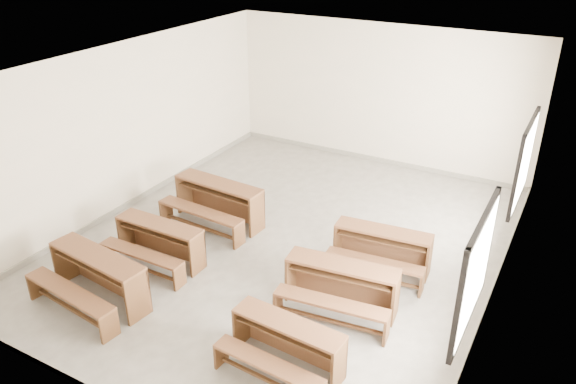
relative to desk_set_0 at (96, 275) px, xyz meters
The scene contains 7 objects.
room 3.76m from the desk_set_0, 58.09° to the left, with size 8.50×8.50×3.20m.
desk_set_0 is the anchor object (origin of this frame).
desk_set_1 1.28m from the desk_set_0, 85.79° to the left, with size 1.57×0.82×0.71m.
desk_set_2 2.87m from the desk_set_0, 86.75° to the left, with size 1.85×1.05×0.80m.
desk_set_3 3.16m from the desk_set_0, ahead, with size 1.55×0.87×0.68m.
desk_set_4 3.63m from the desk_set_0, 25.93° to the left, with size 1.74×1.04×0.74m.
desk_set_5 4.46m from the desk_set_0, 40.00° to the left, with size 1.64×0.96×0.71m.
Camera 1 is at (4.17, -7.52, 5.26)m, focal length 35.00 mm.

